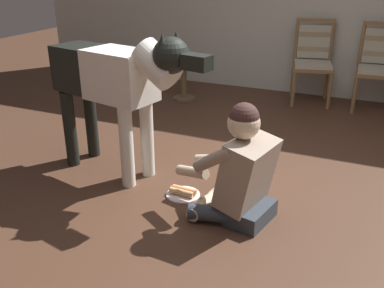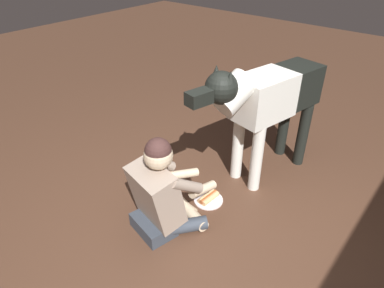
{
  "view_description": "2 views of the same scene",
  "coord_description": "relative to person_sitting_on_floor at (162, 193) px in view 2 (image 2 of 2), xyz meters",
  "views": [
    {
      "loc": [
        0.7,
        -2.78,
        1.63
      ],
      "look_at": [
        -0.43,
        -0.19,
        0.42
      ],
      "focal_mm": 40.37,
      "sensor_mm": 36.0,
      "label": 1
    },
    {
      "loc": [
        1.36,
        1.14,
        2.05
      ],
      "look_at": [
        -0.51,
        -0.42,
        0.5
      ],
      "focal_mm": 32.26,
      "sensor_mm": 36.0,
      "label": 2
    }
  ],
  "objects": [
    {
      "name": "ground_plane",
      "position": [
        0.03,
        0.32,
        -0.33
      ],
      "size": [
        14.26,
        14.26,
        0.0
      ],
      "primitive_type": "plane",
      "color": "#4D3122"
    },
    {
      "name": "person_sitting_on_floor",
      "position": [
        0.0,
        0.0,
        0.0
      ],
      "size": [
        0.7,
        0.57,
        0.82
      ],
      "color": "#363E48",
      "rests_on": "ground"
    },
    {
      "name": "large_dog",
      "position": [
        -1.08,
        0.23,
        0.46
      ],
      "size": [
        1.57,
        0.51,
        1.19
      ],
      "color": "silver",
      "rests_on": "ground"
    },
    {
      "name": "hot_dog_on_plate",
      "position": [
        -0.46,
        0.1,
        -0.31
      ],
      "size": [
        0.26,
        0.26,
        0.06
      ],
      "color": "white",
      "rests_on": "ground"
    }
  ]
}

